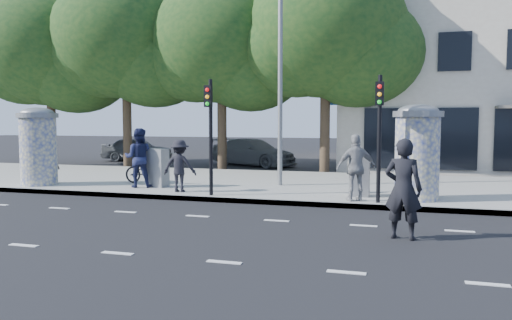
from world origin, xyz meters
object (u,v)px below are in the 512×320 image
(traffic_pole_near, at_px, (210,125))
(car_left, at_px, (137,149))
(ad_column_left, at_px, (38,144))
(traffic_pole_far, at_px, (379,125))
(ad_column_right, at_px, (417,150))
(man_road, at_px, (403,189))
(ped_a, at_px, (47,162))
(ped_d, at_px, (180,166))
(ped_e, at_px, (356,168))
(cabinet_right, at_px, (360,176))
(ped_c, at_px, (139,158))
(bicycle, at_px, (147,171))
(car_right, at_px, (253,152))
(street_lamp, at_px, (280,47))
(cabinet_left, at_px, (158,168))

(traffic_pole_near, relative_size, car_left, 0.83)
(ad_column_left, height_order, traffic_pole_far, traffic_pole_far)
(ad_column_right, relative_size, man_road, 1.32)
(traffic_pole_near, distance_m, ped_a, 6.73)
(ped_d, relative_size, man_road, 0.80)
(ad_column_left, xyz_separation_m, ped_e, (10.80, -0.55, -0.47))
(man_road, distance_m, cabinet_right, 4.66)
(ad_column_left, distance_m, ped_a, 0.70)
(ped_d, bearing_deg, car_left, -61.17)
(ped_c, xyz_separation_m, bicycle, (-0.21, 0.95, -0.52))
(ped_d, bearing_deg, man_road, 143.76)
(car_left, bearing_deg, traffic_pole_near, -157.36)
(traffic_pole_far, xyz_separation_m, car_right, (-6.92, 11.51, -1.53))
(ad_column_left, relative_size, ped_a, 1.71)
(street_lamp, height_order, bicycle, street_lamp)
(ad_column_left, height_order, car_right, ad_column_left)
(ped_c, xyz_separation_m, ped_d, (1.75, -0.60, -0.17))
(ped_c, relative_size, bicycle, 1.13)
(traffic_pole_far, relative_size, street_lamp, 0.42)
(traffic_pole_far, relative_size, car_right, 0.70)
(ad_column_right, distance_m, cabinet_right, 1.77)
(traffic_pole_far, bearing_deg, car_right, 120.99)
(traffic_pole_far, distance_m, bicycle, 8.38)
(traffic_pole_far, distance_m, ped_d, 6.15)
(car_right, bearing_deg, ped_a, 179.51)
(street_lamp, xyz_separation_m, ped_d, (-2.60, -2.38, -3.84))
(traffic_pole_near, xyz_separation_m, cabinet_right, (4.23, 1.06, -1.50))
(cabinet_left, distance_m, car_right, 10.20)
(ped_a, bearing_deg, cabinet_left, 164.46)
(cabinet_right, bearing_deg, ad_column_left, -177.11)
(ped_e, height_order, bicycle, ped_e)
(bicycle, relative_size, car_right, 0.36)
(street_lamp, distance_m, ped_a, 9.00)
(man_road, bearing_deg, cabinet_right, -64.06)
(cabinet_left, relative_size, cabinet_right, 1.09)
(street_lamp, height_order, car_left, street_lamp)
(ad_column_right, bearing_deg, cabinet_right, 174.51)
(cabinet_right, bearing_deg, ped_c, -179.04)
(traffic_pole_near, xyz_separation_m, car_right, (-2.12, 11.51, -1.53))
(man_road, bearing_deg, ad_column_right, -83.88)
(street_lamp, relative_size, ped_a, 5.16)
(cabinet_right, relative_size, car_right, 0.24)
(traffic_pole_far, distance_m, car_left, 19.20)
(ped_a, height_order, cabinet_right, ped_a)
(ad_column_left, relative_size, ped_e, 1.45)
(ped_d, relative_size, car_right, 0.33)
(ad_column_left, bearing_deg, ped_e, -2.91)
(ped_c, bearing_deg, car_left, -76.55)
(ad_column_right, xyz_separation_m, car_right, (-7.92, 10.61, -0.83))
(ad_column_right, bearing_deg, ped_d, -176.37)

